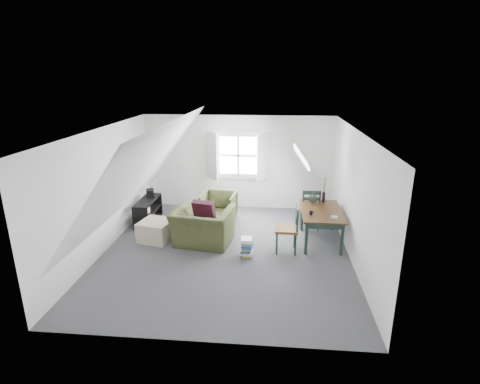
# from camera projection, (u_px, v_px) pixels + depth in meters

# --- Properties ---
(floor) EXTENTS (5.50, 5.50, 0.00)m
(floor) POSITION_uv_depth(u_px,v_px,m) (226.00, 251.00, 7.74)
(floor) COLOR #47464B
(floor) RESTS_ON ground
(ceiling) EXTENTS (5.50, 5.50, 0.00)m
(ceiling) POSITION_uv_depth(u_px,v_px,m) (225.00, 131.00, 6.99)
(ceiling) COLOR white
(ceiling) RESTS_ON wall_back
(wall_back) EXTENTS (5.00, 0.00, 5.00)m
(wall_back) POSITION_uv_depth(u_px,v_px,m) (238.00, 163.00, 9.98)
(wall_back) COLOR white
(wall_back) RESTS_ON ground
(wall_front) EXTENTS (5.00, 0.00, 5.00)m
(wall_front) POSITION_uv_depth(u_px,v_px,m) (198.00, 260.00, 4.76)
(wall_front) COLOR white
(wall_front) RESTS_ON ground
(wall_left) EXTENTS (0.00, 5.50, 5.50)m
(wall_left) POSITION_uv_depth(u_px,v_px,m) (103.00, 191.00, 7.58)
(wall_left) COLOR white
(wall_left) RESTS_ON ground
(wall_right) EXTENTS (0.00, 5.50, 5.50)m
(wall_right) POSITION_uv_depth(u_px,v_px,m) (355.00, 198.00, 7.15)
(wall_right) COLOR white
(wall_right) RESTS_ON ground
(slope_left) EXTENTS (3.19, 5.50, 4.48)m
(slope_left) POSITION_uv_depth(u_px,v_px,m) (147.00, 166.00, 7.34)
(slope_left) COLOR white
(slope_left) RESTS_ON wall_left
(slope_right) EXTENTS (3.19, 5.50, 4.48)m
(slope_right) POSITION_uv_depth(u_px,v_px,m) (306.00, 170.00, 7.08)
(slope_right) COLOR white
(slope_right) RESTS_ON wall_right
(dormer_window) EXTENTS (1.71, 0.35, 1.30)m
(dormer_window) POSITION_uv_depth(u_px,v_px,m) (238.00, 156.00, 9.85)
(dormer_window) COLOR white
(dormer_window) RESTS_ON wall_back
(skylight) EXTENTS (0.35, 0.75, 0.47)m
(skylight) POSITION_uv_depth(u_px,v_px,m) (302.00, 157.00, 8.32)
(skylight) COLOR white
(skylight) RESTS_ON slope_right
(armchair_near) EXTENTS (1.35, 1.22, 0.78)m
(armchair_near) POSITION_uv_depth(u_px,v_px,m) (204.00, 243.00, 8.12)
(armchair_near) COLOR #3A4121
(armchair_near) RESTS_ON floor
(armchair_far) EXTENTS (0.88, 0.90, 0.75)m
(armchair_far) POSITION_uv_depth(u_px,v_px,m) (219.00, 221.00, 9.32)
(armchair_far) COLOR #3A4121
(armchair_far) RESTS_ON floor
(throw_pillow) EXTENTS (0.52, 0.37, 0.49)m
(throw_pillow) POSITION_uv_depth(u_px,v_px,m) (204.00, 211.00, 8.05)
(throw_pillow) COLOR #390F1F
(throw_pillow) RESTS_ON armchair_near
(ottoman) EXTENTS (0.78, 0.78, 0.44)m
(ottoman) POSITION_uv_depth(u_px,v_px,m) (156.00, 230.00, 8.23)
(ottoman) COLOR #B7A38D
(ottoman) RESTS_ON floor
(dining_table) EXTENTS (0.86, 1.44, 0.72)m
(dining_table) POSITION_uv_depth(u_px,v_px,m) (321.00, 214.00, 8.04)
(dining_table) COLOR #34200E
(dining_table) RESTS_ON floor
(demijohn) EXTENTS (0.20, 0.20, 0.28)m
(demijohn) POSITION_uv_depth(u_px,v_px,m) (313.00, 198.00, 8.42)
(demijohn) COLOR silver
(demijohn) RESTS_ON dining_table
(vase_twigs) EXTENTS (0.08, 0.08, 0.59)m
(vase_twigs) POSITION_uv_depth(u_px,v_px,m) (324.00, 197.00, 8.49)
(vase_twigs) COLOR black
(vase_twigs) RESTS_ON dining_table
(cup) EXTENTS (0.12, 0.12, 0.09)m
(cup) POSITION_uv_depth(u_px,v_px,m) (311.00, 215.00, 7.75)
(cup) COLOR black
(cup) RESTS_ON dining_table
(paper_box) EXTENTS (0.14, 0.10, 0.04)m
(paper_box) POSITION_uv_depth(u_px,v_px,m) (334.00, 217.00, 7.56)
(paper_box) COLOR white
(paper_box) RESTS_ON dining_table
(dining_chair_far) EXTENTS (0.47, 0.47, 1.00)m
(dining_chair_far) POSITION_uv_depth(u_px,v_px,m) (310.00, 208.00, 8.74)
(dining_chair_far) COLOR brown
(dining_chair_far) RESTS_ON floor
(dining_chair_near) EXTENTS (0.46, 0.46, 0.98)m
(dining_chair_near) POSITION_uv_depth(u_px,v_px,m) (288.00, 228.00, 7.61)
(dining_chair_near) COLOR brown
(dining_chair_near) RESTS_ON floor
(media_shelf) EXTENTS (0.38, 1.13, 0.58)m
(media_shelf) POSITION_uv_depth(u_px,v_px,m) (148.00, 213.00, 9.18)
(media_shelf) COLOR black
(media_shelf) RESTS_ON floor
(electronics_box) EXTENTS (0.25, 0.30, 0.20)m
(electronics_box) POSITION_uv_depth(u_px,v_px,m) (150.00, 193.00, 9.33)
(electronics_box) COLOR black
(electronics_box) RESTS_ON media_shelf
(magazine_stack) EXTENTS (0.28, 0.33, 0.37)m
(magazine_stack) POSITION_uv_depth(u_px,v_px,m) (247.00, 247.00, 7.52)
(magazine_stack) COLOR #B29933
(magazine_stack) RESTS_ON floor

